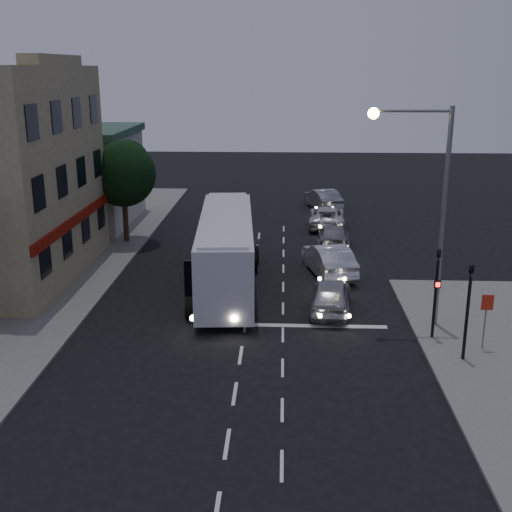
{
  "coord_description": "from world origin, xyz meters",
  "views": [
    {
      "loc": [
        1.55,
        -23.3,
        10.53
      ],
      "look_at": [
        0.33,
        4.93,
        2.2
      ],
      "focal_mm": 45.0,
      "sensor_mm": 36.0,
      "label": 1
    }
  ],
  "objects_px": {
    "car_suv": "(331,295)",
    "car_sedan_b": "(334,236)",
    "tour_bus": "(226,249)",
    "street_tree": "(123,171)",
    "car_sedan_c": "(327,217)",
    "car_extra": "(322,199)",
    "car_sedan_a": "(329,260)",
    "regulatory_sign": "(486,313)",
    "streetlight": "(429,193)",
    "traffic_signal_side": "(468,301)",
    "traffic_signal_main": "(437,283)"
  },
  "relations": [
    {
      "from": "car_suv",
      "to": "car_sedan_c",
      "type": "height_order",
      "value": "car_suv"
    },
    {
      "from": "car_sedan_c",
      "to": "streetlight",
      "type": "xyz_separation_m",
      "value": [
        2.78,
        -17.46,
        5.02
      ]
    },
    {
      "from": "car_sedan_b",
      "to": "traffic_signal_side",
      "type": "relative_size",
      "value": 1.14
    },
    {
      "from": "car_suv",
      "to": "car_sedan_b",
      "type": "height_order",
      "value": "car_suv"
    },
    {
      "from": "car_sedan_c",
      "to": "traffic_signal_main",
      "type": "xyz_separation_m",
      "value": [
        3.04,
        -18.88,
        1.71
      ]
    },
    {
      "from": "street_tree",
      "to": "car_sedan_b",
      "type": "bearing_deg",
      "value": -1.81
    },
    {
      "from": "streetlight",
      "to": "street_tree",
      "type": "height_order",
      "value": "streetlight"
    },
    {
      "from": "regulatory_sign",
      "to": "car_sedan_b",
      "type": "bearing_deg",
      "value": 107.43
    },
    {
      "from": "traffic_signal_main",
      "to": "car_sedan_c",
      "type": "bearing_deg",
      "value": 99.14
    },
    {
      "from": "traffic_signal_main",
      "to": "streetlight",
      "type": "bearing_deg",
      "value": 100.2
    },
    {
      "from": "regulatory_sign",
      "to": "street_tree",
      "type": "distance_m",
      "value": 23.4
    },
    {
      "from": "tour_bus",
      "to": "car_sedan_c",
      "type": "distance_m",
      "value": 14.13
    },
    {
      "from": "traffic_signal_side",
      "to": "regulatory_sign",
      "type": "height_order",
      "value": "traffic_signal_side"
    },
    {
      "from": "traffic_signal_main",
      "to": "car_sedan_a",
      "type": "bearing_deg",
      "value": 113.57
    },
    {
      "from": "car_sedan_b",
      "to": "street_tree",
      "type": "relative_size",
      "value": 0.75
    },
    {
      "from": "car_suv",
      "to": "traffic_signal_main",
      "type": "distance_m",
      "value": 5.19
    },
    {
      "from": "tour_bus",
      "to": "traffic_signal_main",
      "type": "distance_m",
      "value": 10.7
    },
    {
      "from": "regulatory_sign",
      "to": "streetlight",
      "type": "height_order",
      "value": "streetlight"
    },
    {
      "from": "traffic_signal_main",
      "to": "street_tree",
      "type": "relative_size",
      "value": 0.66
    },
    {
      "from": "car_suv",
      "to": "car_sedan_b",
      "type": "xyz_separation_m",
      "value": [
        0.91,
        10.82,
        -0.06
      ]
    },
    {
      "from": "car_sedan_a",
      "to": "traffic_signal_side",
      "type": "relative_size",
      "value": 1.23
    },
    {
      "from": "tour_bus",
      "to": "traffic_signal_main",
      "type": "height_order",
      "value": "traffic_signal_main"
    },
    {
      "from": "traffic_signal_main",
      "to": "streetlight",
      "type": "xyz_separation_m",
      "value": [
        -0.26,
        1.42,
        3.31
      ]
    },
    {
      "from": "street_tree",
      "to": "streetlight",
      "type": "bearing_deg",
      "value": -39.51
    },
    {
      "from": "car_sedan_c",
      "to": "street_tree",
      "type": "distance_m",
      "value": 14.1
    },
    {
      "from": "car_sedan_b",
      "to": "regulatory_sign",
      "type": "distance_m",
      "value": 15.6
    },
    {
      "from": "traffic_signal_side",
      "to": "car_extra",
      "type": "bearing_deg",
      "value": 97.97
    },
    {
      "from": "traffic_signal_side",
      "to": "regulatory_sign",
      "type": "xyz_separation_m",
      "value": [
        1.0,
        0.96,
        -0.82
      ]
    },
    {
      "from": "tour_bus",
      "to": "car_sedan_c",
      "type": "xyz_separation_m",
      "value": [
        5.78,
        12.83,
        -1.27
      ]
    },
    {
      "from": "car_suv",
      "to": "street_tree",
      "type": "height_order",
      "value": "street_tree"
    },
    {
      "from": "car_extra",
      "to": "car_sedan_a",
      "type": "bearing_deg",
      "value": 70.61
    },
    {
      "from": "tour_bus",
      "to": "traffic_signal_side",
      "type": "bearing_deg",
      "value": -44.11
    },
    {
      "from": "car_extra",
      "to": "traffic_signal_side",
      "type": "bearing_deg",
      "value": 80.65
    },
    {
      "from": "car_sedan_a",
      "to": "street_tree",
      "type": "xyz_separation_m",
      "value": [
        -12.18,
        5.94,
        3.67
      ]
    },
    {
      "from": "car_suv",
      "to": "car_sedan_b",
      "type": "bearing_deg",
      "value": -88.53
    },
    {
      "from": "traffic_signal_side",
      "to": "street_tree",
      "type": "distance_m",
      "value": 23.24
    },
    {
      "from": "car_sedan_a",
      "to": "streetlight",
      "type": "height_order",
      "value": "streetlight"
    },
    {
      "from": "car_sedan_b",
      "to": "car_sedan_a",
      "type": "bearing_deg",
      "value": 87.39
    },
    {
      "from": "car_sedan_c",
      "to": "regulatory_sign",
      "type": "bearing_deg",
      "value": 107.45
    },
    {
      "from": "streetlight",
      "to": "traffic_signal_side",
      "type": "bearing_deg",
      "value": -74.3
    },
    {
      "from": "streetlight",
      "to": "car_extra",
      "type": "bearing_deg",
      "value": 96.81
    },
    {
      "from": "car_suv",
      "to": "regulatory_sign",
      "type": "relative_size",
      "value": 1.97
    },
    {
      "from": "car_extra",
      "to": "regulatory_sign",
      "type": "xyz_separation_m",
      "value": [
        4.73,
        -25.69,
        0.8
      ]
    },
    {
      "from": "car_extra",
      "to": "street_tree",
      "type": "bearing_deg",
      "value": 21.92
    },
    {
      "from": "car_suv",
      "to": "car_sedan_a",
      "type": "height_order",
      "value": "car_sedan_a"
    },
    {
      "from": "car_extra",
      "to": "street_tree",
      "type": "xyz_separation_m",
      "value": [
        -12.77,
        -10.43,
        3.71
      ]
    },
    {
      "from": "car_suv",
      "to": "traffic_signal_side",
      "type": "xyz_separation_m",
      "value": [
        4.57,
        -5.0,
        1.68
      ]
    },
    {
      "from": "car_sedan_a",
      "to": "traffic_signal_main",
      "type": "height_order",
      "value": "traffic_signal_main"
    },
    {
      "from": "car_sedan_b",
      "to": "car_extra",
      "type": "bearing_deg",
      "value": -85.42
    },
    {
      "from": "tour_bus",
      "to": "street_tree",
      "type": "xyz_separation_m",
      "value": [
        -6.99,
        8.2,
        2.51
      ]
    }
  ]
}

